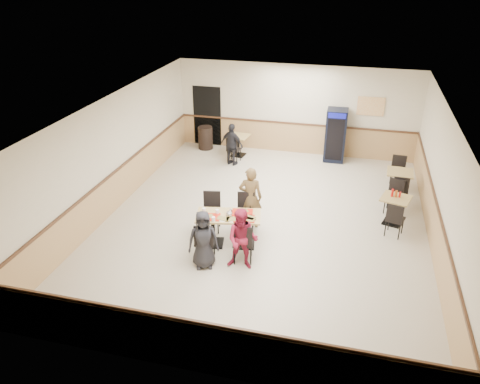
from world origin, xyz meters
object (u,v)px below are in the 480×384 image
(main_table, at_px, (229,225))
(diner_man_opposite, at_px, (250,197))
(side_table_far, at_px, (399,180))
(trash_bin, at_px, (205,138))
(back_table, at_px, (238,142))
(side_table_near, at_px, (395,206))
(lone_diner, at_px, (232,145))
(diner_woman_right, at_px, (242,239))
(diner_woman_left, at_px, (203,240))
(pepsi_cooler, at_px, (336,135))

(main_table, xyz_separation_m, diner_man_opposite, (0.29, 0.96, 0.27))
(side_table_far, relative_size, trash_bin, 0.94)
(diner_man_opposite, relative_size, back_table, 2.12)
(side_table_near, bearing_deg, lone_diner, 151.84)
(diner_woman_right, distance_m, lone_diner, 5.67)
(diner_woman_left, bearing_deg, trash_bin, 87.57)
(diner_woman_left, distance_m, diner_woman_right, 0.84)
(diner_woman_right, relative_size, side_table_near, 1.68)
(trash_bin, bearing_deg, pepsi_cooler, 0.55)
(lone_diner, height_order, back_table, lone_diner)
(main_table, distance_m, diner_woman_right, 0.98)
(lone_diner, xyz_separation_m, pepsi_cooler, (3.17, 1.20, 0.18))
(side_table_near, xyz_separation_m, back_table, (-4.92, 3.44, -0.01))
(back_table, bearing_deg, trash_bin, 164.72)
(diner_woman_right, xyz_separation_m, side_table_near, (3.23, 2.77, -0.22))
(diner_woman_left, distance_m, side_table_near, 5.00)
(main_table, height_order, side_table_far, main_table)
(pepsi_cooler, bearing_deg, diner_woman_left, -109.34)
(side_table_far, xyz_separation_m, back_table, (-5.10, 1.83, -0.02))
(diner_man_opposite, xyz_separation_m, side_table_far, (3.64, 2.62, -0.29))
(diner_man_opposite, height_order, back_table, diner_man_opposite)
(diner_woman_right, height_order, trash_bin, diner_woman_right)
(main_table, bearing_deg, diner_man_opposite, 62.10)
(side_table_near, distance_m, back_table, 6.01)
(main_table, relative_size, pepsi_cooler, 0.91)
(diner_man_opposite, bearing_deg, side_table_near, -172.36)
(diner_woman_left, distance_m, trash_bin, 7.07)
(diner_woman_left, height_order, back_table, diner_woman_left)
(back_table, distance_m, pepsi_cooler, 3.22)
(diner_woman_right, relative_size, pepsi_cooler, 0.81)
(back_table, relative_size, trash_bin, 0.94)
(diner_woman_left, bearing_deg, pepsi_cooler, 51.08)
(main_table, relative_size, side_table_far, 2.11)
(diner_woman_right, distance_m, side_table_far, 5.55)
(diner_woman_right, distance_m, back_table, 6.45)
(lone_diner, bearing_deg, back_table, -70.70)
(lone_diner, relative_size, pepsi_cooler, 0.80)
(pepsi_cooler, bearing_deg, side_table_near, -66.06)
(side_table_far, bearing_deg, diner_man_opposite, -144.21)
(side_table_far, height_order, trash_bin, trash_bin)
(side_table_near, height_order, trash_bin, trash_bin)
(side_table_far, bearing_deg, trash_bin, 161.14)
(diner_woman_right, bearing_deg, side_table_far, 49.79)
(back_table, relative_size, pepsi_cooler, 0.43)
(diner_woman_left, distance_m, lone_diner, 5.64)
(side_table_near, xyz_separation_m, side_table_far, (0.17, 1.61, 0.02))
(diner_woman_right, bearing_deg, lone_diner, 105.00)
(diner_man_opposite, distance_m, trash_bin, 5.54)
(back_table, bearing_deg, main_table, -77.83)
(diner_woman_left, bearing_deg, lone_diner, 78.73)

